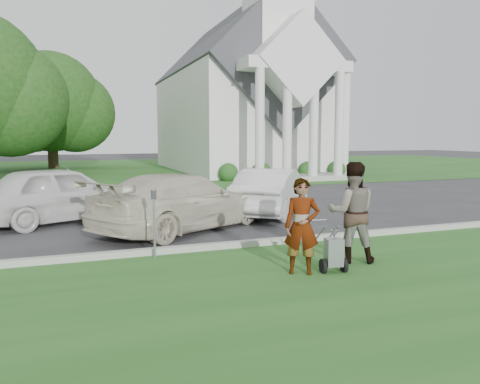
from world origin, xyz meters
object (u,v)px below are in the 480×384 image
person_left (302,227)px  parking_meter_near (154,215)px  tree_back (51,107)px  person_right (352,213)px  church (241,88)px  striping_cart (334,253)px  car_c (182,202)px  car_d (272,191)px  car_b (61,194)px

person_left → parking_meter_near: 3.03m
tree_back → person_left: 32.33m
person_left → person_right: 1.37m
church → person_right: bearing=-105.4°
church → parking_meter_near: (-10.31, -22.85, -5.04)m
striping_cart → car_c: bearing=118.4°
car_c → car_d: bearing=-97.1°
person_left → car_b: bearing=148.0°
tree_back → parking_meter_near: tree_back is taller
car_b → car_d: (6.29, -0.78, -0.09)m
church → striping_cart: (-7.43, -24.97, -5.57)m
person_right → car_c: 4.91m
person_right → tree_back: bearing=-56.1°
parking_meter_near → tree_back: bearing=95.2°
person_right → car_c: person_right is taller
person_left → car_b: (-4.11, 6.97, -0.03)m
car_b → tree_back: bearing=-20.9°
church → person_right: size_ratio=12.22×
parking_meter_near → car_d: (4.48, 4.21, -0.16)m
person_right → car_c: (-2.41, 4.28, -0.23)m
church → car_c: size_ratio=4.61×
church → car_b: size_ratio=4.95×
person_left → parking_meter_near: bearing=166.6°
tree_back → person_right: tree_back is taller
person_right → car_d: (0.88, 5.79, -0.25)m
tree_back → striping_cart: tree_back is taller
church → person_right: church is taller
car_c → car_d: car_c is taller
tree_back → striping_cart: bearing=-80.1°
car_d → striping_cart: bearing=113.5°
church → car_c: bearing=-114.3°
person_left → striping_cart: bearing=14.1°
striping_cart → person_left: person_left is taller
tree_back → car_d: 26.80m
striping_cart → car_d: bearing=84.9°
church → car_d: (-5.83, -18.64, -5.20)m
person_left → parking_meter_near: person_left is taller
parking_meter_near → person_right: bearing=-23.8°
church → person_right: 25.81m
church → parking_meter_near: church is taller
person_right → car_d: person_right is taller
church → tree_back: (-13.01, 6.87, -1.21)m
parking_meter_near → car_c: bearing=66.2°
church → parking_meter_near: 25.57m
car_c → person_left: bearing=161.5°
car_d → parking_meter_near: bearing=80.9°
person_right → car_b: (-5.41, 6.57, -0.16)m
church → car_c: 22.72m
tree_back → car_b: (0.89, -24.73, -3.90)m
parking_meter_near → car_d: bearing=43.2°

